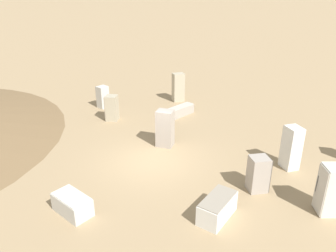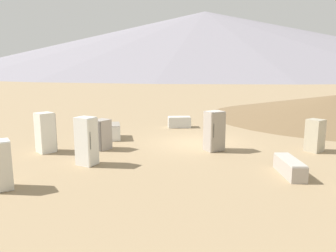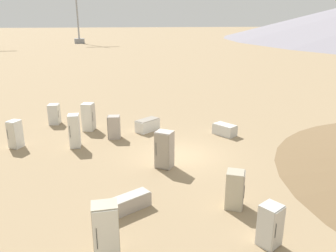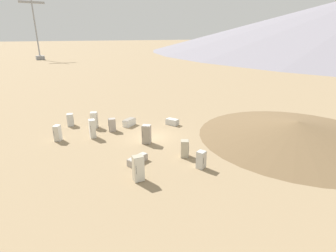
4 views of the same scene
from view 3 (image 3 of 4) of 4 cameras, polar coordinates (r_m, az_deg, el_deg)
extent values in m
plane|color=#9E8460|center=(17.63, 1.89, -5.04)|extent=(1000.00, 1000.00, 0.00)
cube|color=gray|center=(119.21, -15.18, 14.10)|extent=(3.26, 3.26, 1.63)
cube|color=white|center=(19.17, -15.98, -0.82)|extent=(0.66, 0.77, 1.90)
cube|color=silver|center=(18.82, -16.07, -1.17)|extent=(0.56, 0.11, 1.83)
cylinder|color=#2D2D2D|center=(18.79, -16.72, -0.96)|extent=(0.02, 0.02, 0.67)
cube|color=#A89E93|center=(20.17, -9.33, -0.19)|extent=(0.82, 0.79, 1.41)
cube|color=#56514C|center=(20.21, -10.35, -0.21)|extent=(0.19, 0.61, 1.35)
cylinder|color=#2D2D2D|center=(20.41, -10.37, 0.17)|extent=(0.02, 0.02, 0.49)
cube|color=silver|center=(20.90, 9.84, -0.68)|extent=(1.31, 1.62, 0.65)
cube|color=silver|center=(20.79, 9.89, 0.23)|extent=(1.26, 1.56, 0.04)
cube|color=#A89E93|center=(15.88, -0.63, -4.09)|extent=(1.01, 1.00, 1.83)
cube|color=gray|center=(15.60, -1.15, -4.50)|extent=(0.59, 0.54, 1.76)
cylinder|color=#2D2D2D|center=(15.65, -2.12, -4.07)|extent=(0.02, 0.02, 0.64)
cube|color=white|center=(21.40, -3.59, 0.12)|extent=(1.76, 1.48, 0.75)
cube|color=gray|center=(21.29, -3.61, 1.13)|extent=(1.69, 1.42, 0.04)
cube|color=silver|center=(21.99, -13.72, 1.56)|extent=(0.92, 0.94, 1.80)
cube|color=#BCB7AD|center=(21.86, -12.84, 1.53)|extent=(0.32, 0.65, 1.73)
cylinder|color=#2D2D2D|center=(21.60, -13.00, 1.57)|extent=(0.02, 0.02, 0.63)
cube|color=#A89E93|center=(12.71, -7.16, -13.34)|extent=(1.96, 1.21, 0.55)
cube|color=#BCB7AD|center=(12.56, -7.21, -12.18)|extent=(1.88, 1.16, 0.04)
cube|color=#B2A88E|center=(10.12, -10.73, -17.86)|extent=(0.79, 0.65, 1.91)
cube|color=silver|center=(9.87, -10.66, -18.90)|extent=(0.71, 0.10, 1.83)
cylinder|color=#2D2D2D|center=(9.80, -12.29, -18.64)|extent=(0.02, 0.02, 0.67)
cube|color=silver|center=(24.08, -19.23, 1.96)|extent=(0.81, 0.89, 1.41)
cube|color=silver|center=(23.99, -18.44, 1.98)|extent=(0.21, 0.72, 1.35)
cylinder|color=#2D2D2D|center=(23.71, -18.53, 1.97)|extent=(0.02, 0.02, 0.49)
cube|color=white|center=(20.31, -25.04, -1.29)|extent=(0.82, 0.84, 1.58)
cube|color=beige|center=(20.09, -25.68, -1.58)|extent=(0.46, 0.35, 1.51)
cylinder|color=#2D2D2D|center=(20.18, -26.17, -1.33)|extent=(0.02, 0.02, 0.55)
cube|color=#B2A88E|center=(12.86, 11.50, -10.79)|extent=(0.89, 0.89, 1.49)
cube|color=gray|center=(12.85, 13.03, -10.92)|extent=(0.37, 0.55, 1.43)
cylinder|color=#2D2D2D|center=(12.62, 13.13, -11.12)|extent=(0.02, 0.02, 0.52)
cube|color=silver|center=(11.19, 17.30, -16.17)|extent=(0.80, 0.77, 1.41)
cube|color=#BCB7AD|center=(11.07, 18.69, -16.72)|extent=(0.56, 0.28, 1.36)
cylinder|color=#2D2D2D|center=(10.86, 18.25, -16.96)|extent=(0.02, 0.02, 0.49)
camera|label=1|loc=(29.20, 2.83, 18.56)|focal=35.00mm
camera|label=2|loc=(15.14, -59.26, -2.56)|focal=35.00mm
camera|label=4|loc=(9.69, -158.76, 2.41)|focal=28.00mm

